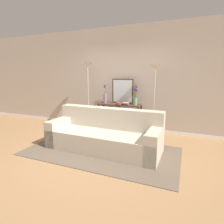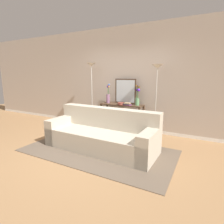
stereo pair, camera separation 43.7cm
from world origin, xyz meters
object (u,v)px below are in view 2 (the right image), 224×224
object	(u,v)px
couch	(102,135)
floor_lamp_right	(157,81)
vase_tall_flowers	(108,96)
book_row_under_console	(111,128)
fruit_bowl	(121,104)
console_table	(122,113)
wall_mirror	(125,91)
vase_short_flowers	(137,98)
floor_lamp_left	(92,78)
book_stack	(127,104)

from	to	relation	value
couch	floor_lamp_right	world-z (taller)	floor_lamp_right
couch	vase_tall_flowers	xyz separation A→B (m)	(-0.57, 1.31, 0.69)
vase_tall_flowers	book_row_under_console	world-z (taller)	vase_tall_flowers
fruit_bowl	couch	bearing A→B (deg)	-85.69
floor_lamp_right	vase_tall_flowers	world-z (taller)	floor_lamp_right
console_table	book_row_under_console	distance (m)	0.61
wall_mirror	vase_short_flowers	distance (m)	0.48
wall_mirror	vase_tall_flowers	bearing A→B (deg)	-161.14
wall_mirror	book_row_under_console	distance (m)	1.17
floor_lamp_right	wall_mirror	world-z (taller)	floor_lamp_right
floor_lamp_right	vase_tall_flowers	xyz separation A→B (m)	(-1.41, 0.05, -0.46)
vase_tall_flowers	fruit_bowl	xyz separation A→B (m)	(0.48, -0.13, -0.16)
floor_lamp_left	vase_tall_flowers	distance (m)	0.75
floor_lamp_left	console_table	bearing A→B (deg)	2.49
fruit_bowl	floor_lamp_right	bearing A→B (deg)	5.32
floor_lamp_right	wall_mirror	distance (m)	1.00
floor_lamp_left	book_row_under_console	size ratio (longest dim) A/B	6.63
vase_short_flowers	book_stack	distance (m)	0.32
floor_lamp_right	fruit_bowl	distance (m)	1.12
floor_lamp_left	vase_short_flowers	size ratio (longest dim) A/B	3.59
couch	fruit_bowl	bearing A→B (deg)	94.31
couch	wall_mirror	size ratio (longest dim) A/B	3.55
couch	vase_short_flowers	xyz separation A→B (m)	(0.33, 1.30, 0.71)
floor_lamp_right	book_row_under_console	bearing A→B (deg)	178.13
couch	floor_lamp_left	distance (m)	2.07
floor_lamp_right	vase_short_flowers	world-z (taller)	floor_lamp_right
floor_lamp_left	book_stack	bearing A→B (deg)	-3.67
book_row_under_console	vase_short_flowers	bearing A→B (deg)	0.23
couch	book_row_under_console	distance (m)	1.41
floor_lamp_left	fruit_bowl	bearing A→B (deg)	-4.83
console_table	book_row_under_console	xyz separation A→B (m)	(-0.35, -0.00, -0.50)
couch	fruit_bowl	distance (m)	1.29
floor_lamp_right	book_stack	xyz separation A→B (m)	(-0.75, -0.08, -0.62)
fruit_bowl	book_stack	xyz separation A→B (m)	(0.17, 0.01, -0.00)
vase_short_flowers	book_row_under_console	xyz separation A→B (m)	(-0.80, -0.00, -0.96)
fruit_bowl	vase_tall_flowers	bearing A→B (deg)	164.64
floor_lamp_right	book_stack	distance (m)	0.98
vase_tall_flowers	book_stack	size ratio (longest dim) A/B	2.53
fruit_bowl	vase_short_flowers	bearing A→B (deg)	17.59
floor_lamp_right	wall_mirror	size ratio (longest dim) A/B	2.68
vase_short_flowers	book_row_under_console	distance (m)	1.25
console_table	fruit_bowl	size ratio (longest dim) A/B	6.34
couch	book_row_under_console	size ratio (longest dim) A/B	8.38
couch	vase_tall_flowers	distance (m)	1.59
floor_lamp_left	book_stack	distance (m)	1.38
floor_lamp_right	vase_short_flowers	xyz separation A→B (m)	(-0.51, 0.05, -0.45)
console_table	wall_mirror	world-z (taller)	wall_mirror
fruit_bowl	book_stack	bearing A→B (deg)	3.09
couch	fruit_bowl	size ratio (longest dim) A/B	12.95
floor_lamp_left	book_stack	size ratio (longest dim) A/B	8.91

